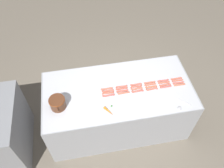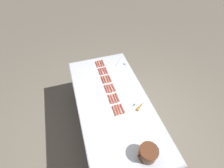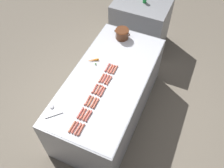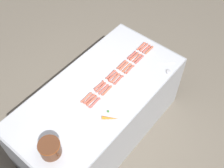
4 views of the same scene
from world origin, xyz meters
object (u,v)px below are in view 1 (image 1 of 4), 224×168
at_px(hot_dog_15, 136,87).
at_px(hot_dog_13, 164,82).
at_px(hot_dog_1, 166,87).
at_px(hot_dog_22, 122,87).
at_px(hot_dog_10, 122,91).
at_px(hot_dog_23, 107,89).
at_px(hot_dog_11, 108,93).
at_px(hot_dog_3, 138,91).
at_px(hot_dog_4, 123,93).
at_px(carrot, 109,111).
at_px(hot_dog_14, 150,85).
at_px(serving_spoon, 181,106).
at_px(hot_dog_16, 122,89).
at_px(hot_dog_17, 108,91).
at_px(hot_dog_5, 109,95).
at_px(hot_dog_6, 178,83).
at_px(bean_pot, 57,103).
at_px(hot_dog_2, 152,89).
at_px(hot_dog_12, 178,81).
at_px(hot_dog_0, 180,85).
at_px(hot_dog_20, 150,82).
at_px(hot_dog_19, 163,81).
at_px(hot_dog_8, 151,87).
at_px(hot_dog_7, 165,85).
at_px(hot_dog_18, 176,79).
at_px(hot_dog_21, 136,84).
at_px(hot_dog_9, 137,89).

bearing_deg(hot_dog_15, hot_dog_13, -89.63).
relative_size(hot_dog_1, hot_dog_22, 1.00).
distance_m(hot_dog_10, hot_dog_23, 0.21).
bearing_deg(hot_dog_11, hot_dog_23, 5.07).
xyz_separation_m(hot_dog_3, hot_dog_4, (0.00, 0.20, 0.00)).
height_order(hot_dog_22, carrot, carrot).
bearing_deg(hot_dog_22, hot_dog_14, -95.29).
xyz_separation_m(hot_dog_14, serving_spoon, (-0.41, -0.29, -0.00)).
bearing_deg(hot_dog_1, hot_dog_16, 82.67).
bearing_deg(hot_dog_17, hot_dog_22, -78.64).
relative_size(hot_dog_3, hot_dog_23, 1.00).
distance_m(hot_dog_5, hot_dog_6, 1.00).
height_order(bean_pot, carrot, bean_pot).
bearing_deg(hot_dog_1, hot_dog_2, 90.76).
xyz_separation_m(hot_dog_12, carrot, (-0.32, 1.04, 0.00)).
relative_size(hot_dog_0, hot_dog_5, 1.00).
xyz_separation_m(hot_dog_20, bean_pot, (-0.17, 1.27, 0.08)).
xyz_separation_m(hot_dog_5, serving_spoon, (-0.33, -0.89, -0.00)).
xyz_separation_m(hot_dog_2, hot_dog_14, (0.08, 0.00, 0.00)).
distance_m(hot_dog_10, hot_dog_20, 0.42).
bearing_deg(hot_dog_12, hot_dog_4, 95.30).
bearing_deg(hot_dog_13, bean_pot, 95.22).
xyz_separation_m(hot_dog_2, hot_dog_15, (0.08, 0.20, 0.00)).
distance_m(hot_dog_12, hot_dog_19, 0.20).
bearing_deg(serving_spoon, hot_dog_13, 12.60).
distance_m(hot_dog_1, hot_dog_4, 0.60).
bearing_deg(serving_spoon, hot_dog_8, 38.27).
relative_size(hot_dog_7, bean_pot, 0.65).
bearing_deg(hot_dog_18, hot_dog_2, 106.54).
bearing_deg(bean_pot, hot_dog_14, -84.05).
bearing_deg(hot_dog_4, carrot, 135.75).
distance_m(hot_dog_0, serving_spoon, 0.35).
distance_m(hot_dog_4, hot_dog_21, 0.23).
bearing_deg(hot_dog_13, hot_dog_19, 3.25).
relative_size(hot_dog_4, hot_dog_20, 1.00).
distance_m(serving_spoon, carrot, 0.94).
xyz_separation_m(hot_dog_5, hot_dog_12, (0.08, -1.00, 0.00)).
relative_size(hot_dog_17, serving_spoon, 0.77).
distance_m(hot_dog_4, hot_dog_5, 0.21).
height_order(hot_dog_5, bean_pot, bean_pot).
distance_m(hot_dog_1, hot_dog_11, 0.80).
bearing_deg(hot_dog_8, hot_dog_19, -68.54).
xyz_separation_m(hot_dog_9, hot_dog_17, (0.03, 0.40, 0.00)).
height_order(hot_dog_19, hot_dog_20, same).
xyz_separation_m(hot_dog_0, hot_dog_23, (0.11, 1.01, 0.00)).
distance_m(hot_dog_3, hot_dog_5, 0.40).
bearing_deg(hot_dog_13, hot_dog_18, -79.38).
relative_size(hot_dog_3, hot_dog_9, 1.00).
xyz_separation_m(hot_dog_8, hot_dog_9, (0.00, 0.20, 0.00)).
bearing_deg(hot_dog_10, hot_dog_13, -86.19).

